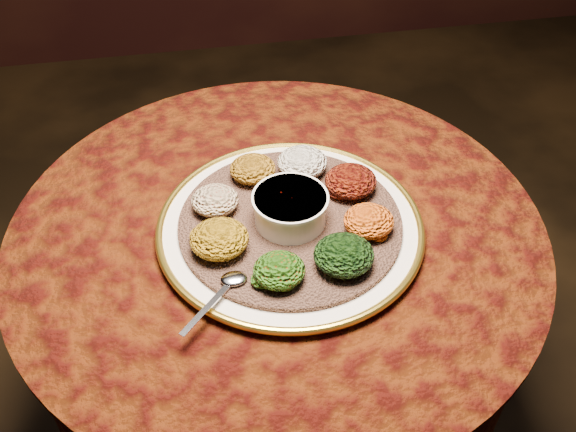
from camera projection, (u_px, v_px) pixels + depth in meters
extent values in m
plane|color=black|center=(280.00, 428.00, 1.65)|extent=(4.00, 4.00, 0.00)
cylinder|color=black|center=(280.00, 424.00, 1.64)|extent=(0.44, 0.44, 0.04)
cylinder|color=black|center=(279.00, 351.00, 1.42)|extent=(0.12, 0.12, 0.68)
cylinder|color=black|center=(277.00, 238.00, 1.17)|extent=(0.80, 0.80, 0.04)
cylinder|color=#3B1505|center=(278.00, 289.00, 1.27)|extent=(0.93, 0.93, 0.34)
cylinder|color=#3B1505|center=(277.00, 227.00, 1.15)|extent=(0.96, 0.96, 0.01)
cylinder|color=white|center=(290.00, 228.00, 1.13)|extent=(0.58, 0.58, 0.02)
torus|color=gold|center=(290.00, 225.00, 1.12)|extent=(0.47, 0.47, 0.01)
cylinder|color=brown|center=(290.00, 222.00, 1.12)|extent=(0.41, 0.41, 0.01)
cylinder|color=white|center=(290.00, 209.00, 1.10)|extent=(0.12, 0.12, 0.05)
cylinder|color=white|center=(290.00, 198.00, 1.08)|extent=(0.13, 0.13, 0.01)
cylinder|color=#4F0F03|center=(290.00, 202.00, 1.08)|extent=(0.10, 0.10, 0.01)
ellipsoid|color=silver|center=(234.00, 279.00, 1.01)|extent=(0.04, 0.03, 0.01)
cube|color=silver|center=(206.00, 308.00, 0.97)|extent=(0.09, 0.09, 0.00)
ellipsoid|color=silver|center=(302.00, 162.00, 1.20)|extent=(0.09, 0.09, 0.05)
ellipsoid|color=black|center=(351.00, 181.00, 1.16)|extent=(0.09, 0.09, 0.05)
ellipsoid|color=#C77110|center=(369.00, 221.00, 1.08)|extent=(0.09, 0.08, 0.04)
ellipsoid|color=black|center=(344.00, 255.00, 1.02)|extent=(0.10, 0.09, 0.05)
ellipsoid|color=#9B230A|center=(279.00, 270.00, 1.00)|extent=(0.08, 0.08, 0.04)
ellipsoid|color=#AB780F|center=(219.00, 239.00, 1.05)|extent=(0.10, 0.09, 0.05)
ellipsoid|color=maroon|center=(215.00, 200.00, 1.12)|extent=(0.08, 0.08, 0.04)
ellipsoid|color=#9B6512|center=(253.00, 169.00, 1.19)|extent=(0.09, 0.08, 0.04)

